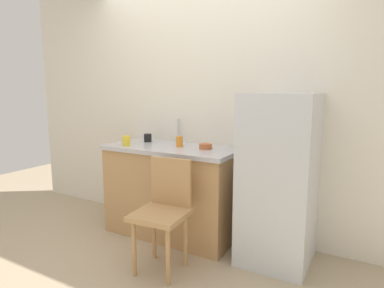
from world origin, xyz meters
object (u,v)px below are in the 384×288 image
refrigerator (279,179)px  cup_black (148,138)px  chair (164,209)px  terracotta_bowl (206,146)px  cup_orange (179,141)px  cup_yellow (126,141)px

refrigerator → cup_black: (-1.43, 0.11, 0.23)m
chair → terracotta_bowl: size_ratio=7.37×
terracotta_bowl → cup_black: bearing=174.0°
cup_orange → cup_yellow: 0.53m
terracotta_bowl → cup_yellow: (-0.77, -0.21, 0.02)m
chair → cup_black: cup_black is taller
cup_orange → cup_black: size_ratio=1.20×
chair → cup_black: bearing=129.3°
chair → cup_yellow: size_ratio=9.15×
cup_black → cup_orange: bearing=-11.8°
chair → terracotta_bowl: (0.06, 0.61, 0.42)m
refrigerator → cup_black: refrigerator is taller
cup_yellow → terracotta_bowl: bearing=15.5°
terracotta_bowl → cup_orange: bearing=-176.5°
cup_yellow → cup_orange: bearing=21.6°
chair → cup_black: (-0.67, 0.69, 0.44)m
cup_orange → chair: bearing=-70.0°
chair → terracotta_bowl: bearing=79.7°
cup_black → chair: bearing=-46.0°
chair → cup_orange: bearing=105.3°
cup_black → cup_yellow: bearing=-98.9°
refrigerator → cup_orange: bearing=178.8°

